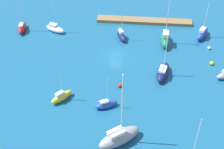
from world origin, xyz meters
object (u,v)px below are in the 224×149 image
(sailboat_white_west_end, at_px, (55,29))
(sailboat_navy_along_channel, at_px, (163,72))
(pier_dock, at_px, (144,21))
(sailboat_gray_outer_mooring, at_px, (119,137))
(mooring_buoy_red, at_px, (120,86))
(sailboat_blue_inner_mooring, at_px, (106,104))
(sailboat_green_near_pier, at_px, (165,39))
(sailboat_yellow_off_beacon, at_px, (62,97))
(sailboat_navy_lone_south, at_px, (121,36))
(mooring_buoy_yellow, at_px, (212,63))
(sailboat_red_center_basin, at_px, (22,28))
(sailboat_blue_east_end, at_px, (202,33))
(mooring_buoy_white, at_px, (209,48))

(sailboat_white_west_end, relative_size, sailboat_navy_along_channel, 0.95)
(pier_dock, relative_size, sailboat_gray_outer_mooring, 1.67)
(sailboat_gray_outer_mooring, height_order, mooring_buoy_red, sailboat_gray_outer_mooring)
(mooring_buoy_red, bearing_deg, sailboat_blue_inner_mooring, 70.26)
(pier_dock, height_order, sailboat_green_near_pier, sailboat_green_near_pier)
(sailboat_yellow_off_beacon, xyz_separation_m, sailboat_white_west_end, (6.95, -24.53, -0.02))
(sailboat_navy_lone_south, relative_size, mooring_buoy_red, 9.53)
(sailboat_blue_inner_mooring, relative_size, mooring_buoy_yellow, 8.00)
(sailboat_navy_lone_south, bearing_deg, mooring_buoy_red, -20.44)
(pier_dock, relative_size, sailboat_red_center_basin, 2.51)
(sailboat_red_center_basin, distance_m, mooring_buoy_yellow, 47.65)
(sailboat_green_near_pier, height_order, sailboat_blue_east_end, sailboat_green_near_pier)
(sailboat_navy_lone_south, relative_size, sailboat_navy_along_channel, 0.73)
(sailboat_green_near_pier, relative_size, sailboat_blue_inner_mooring, 1.83)
(pier_dock, distance_m, sailboat_white_west_end, 23.74)
(pier_dock, height_order, mooring_buoy_yellow, mooring_buoy_yellow)
(sailboat_gray_outer_mooring, bearing_deg, mooring_buoy_white, 20.21)
(sailboat_red_center_basin, xyz_separation_m, sailboat_blue_inner_mooring, (-24.36, 25.27, -0.19))
(sailboat_blue_east_end, xyz_separation_m, mooring_buoy_white, (-1.10, 5.07, -0.80))
(sailboat_gray_outer_mooring, bearing_deg, mooring_buoy_yellow, 14.37)
(pier_dock, distance_m, sailboat_gray_outer_mooring, 40.82)
(sailboat_red_center_basin, relative_size, mooring_buoy_red, 12.67)
(sailboat_green_near_pier, xyz_separation_m, mooring_buoy_red, (9.83, 16.67, -1.11))
(mooring_buoy_white, bearing_deg, sailboat_white_west_end, -6.55)
(sailboat_red_center_basin, bearing_deg, mooring_buoy_yellow, -106.08)
(sailboat_blue_inner_mooring, bearing_deg, sailboat_red_center_basin, 109.28)
(sailboat_blue_east_end, relative_size, sailboat_blue_inner_mooring, 1.30)
(sailboat_green_near_pier, relative_size, mooring_buoy_red, 16.46)
(sailboat_blue_east_end, bearing_deg, sailboat_red_center_basin, 119.29)
(sailboat_gray_outer_mooring, xyz_separation_m, sailboat_red_center_basin, (27.45, -33.41, -0.44))
(sailboat_blue_inner_mooring, distance_m, mooring_buoy_yellow, 27.03)
(sailboat_gray_outer_mooring, relative_size, sailboat_navy_lone_south, 2.01)
(sailboat_blue_east_end, height_order, sailboat_red_center_basin, sailboat_red_center_basin)
(pier_dock, bearing_deg, sailboat_blue_inner_mooring, 78.07)
(sailboat_green_near_pier, xyz_separation_m, sailboat_blue_east_end, (-9.41, -3.71, -0.32))
(sailboat_blue_east_end, bearing_deg, sailboat_green_near_pier, 139.36)
(sailboat_red_center_basin, xyz_separation_m, mooring_buoy_red, (-26.54, 19.21, -0.62))
(sailboat_navy_along_channel, bearing_deg, mooring_buoy_red, 131.49)
(sailboat_white_west_end, height_order, mooring_buoy_red, sailboat_white_west_end)
(sailboat_gray_outer_mooring, distance_m, sailboat_navy_along_channel, 20.25)
(sailboat_green_near_pier, distance_m, mooring_buoy_white, 10.66)
(sailboat_red_center_basin, xyz_separation_m, mooring_buoy_white, (-46.87, 3.91, -0.62))
(mooring_buoy_yellow, xyz_separation_m, mooring_buoy_red, (20.07, 9.29, -0.05))
(sailboat_green_near_pier, height_order, mooring_buoy_yellow, sailboat_green_near_pier)
(pier_dock, bearing_deg, sailboat_green_near_pier, 117.76)
(sailboat_navy_along_channel, relative_size, mooring_buoy_red, 13.00)
(mooring_buoy_yellow, bearing_deg, sailboat_gray_outer_mooring, 50.80)
(pier_dock, relative_size, sailboat_blue_inner_mooring, 3.55)
(sailboat_red_center_basin, bearing_deg, pier_dock, -81.04)
(sailboat_blue_east_end, relative_size, mooring_buoy_red, 11.65)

